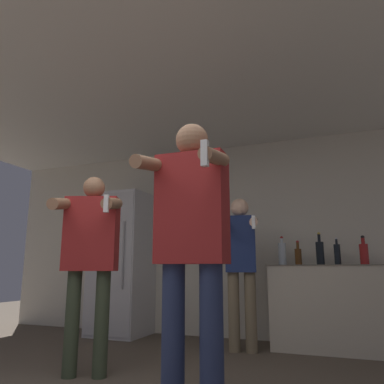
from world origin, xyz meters
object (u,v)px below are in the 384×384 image
(person_woman_foreground, at_px, (192,241))
(person_spectator_back, at_px, (241,259))
(refrigerator, at_px, (122,263))
(bottle_green_wine, at_px, (298,255))
(bottle_amber_bourbon, at_px, (337,254))
(person_man_side, at_px, (90,250))
(bottle_tall_gin, at_px, (364,253))
(bottle_dark_rum, at_px, (282,253))
(bottle_short_whiskey, at_px, (320,252))

(person_woman_foreground, xyz_separation_m, person_spectator_back, (-0.20, 2.02, -0.06))
(refrigerator, relative_size, bottle_green_wine, 6.75)
(bottle_amber_bourbon, distance_m, person_woman_foreground, 2.59)
(person_woman_foreground, xyz_separation_m, person_man_side, (-1.19, 0.63, -0.00))
(bottle_tall_gin, bearing_deg, person_woman_foreground, -113.65)
(refrigerator, xyz_separation_m, person_man_side, (0.80, -1.81, 0.07))
(bottle_dark_rum, distance_m, person_man_side, 2.30)
(bottle_amber_bourbon, relative_size, person_man_side, 0.18)
(bottle_amber_bourbon, xyz_separation_m, person_woman_foreground, (-0.80, -2.46, -0.01))
(bottle_tall_gin, relative_size, person_woman_foreground, 0.18)
(bottle_dark_rum, xyz_separation_m, bottle_amber_bourbon, (0.61, 0.00, -0.02))
(bottle_short_whiskey, height_order, person_spectator_back, person_spectator_back)
(person_woman_foreground, bearing_deg, refrigerator, 129.16)
(bottle_green_wine, xyz_separation_m, bottle_amber_bourbon, (0.43, 0.00, 0.01))
(bottle_dark_rum, bearing_deg, bottle_green_wine, 0.00)
(bottle_green_wine, relative_size, bottle_amber_bourbon, 0.93)
(bottle_amber_bourbon, bearing_deg, bottle_green_wine, 180.00)
(person_man_side, bearing_deg, bottle_green_wine, 49.66)
(bottle_amber_bourbon, xyz_separation_m, person_man_side, (-1.99, -1.84, -0.01))
(bottle_amber_bourbon, bearing_deg, person_woman_foreground, -108.06)
(bottle_green_wine, height_order, bottle_dark_rum, bottle_dark_rum)
(bottle_green_wine, distance_m, bottle_tall_gin, 0.70)
(bottle_green_wine, distance_m, person_woman_foreground, 2.49)
(bottle_short_whiskey, relative_size, person_woman_foreground, 0.21)
(refrigerator, height_order, person_man_side, refrigerator)
(person_woman_foreground, bearing_deg, bottle_green_wine, 81.34)
(refrigerator, relative_size, bottle_tall_gin, 5.97)
(bottle_short_whiskey, bearing_deg, person_woman_foreground, -104.11)
(bottle_green_wine, xyz_separation_m, person_man_side, (-1.56, -1.84, 0.01))
(bottle_tall_gin, bearing_deg, bottle_amber_bourbon, 180.00)
(bottle_green_wine, relative_size, bottle_dark_rum, 0.84)
(bottle_amber_bourbon, height_order, person_man_side, person_man_side)
(person_spectator_back, bearing_deg, person_man_side, -125.23)
(bottle_green_wine, bearing_deg, bottle_tall_gin, 0.00)
(bottle_dark_rum, xyz_separation_m, bottle_short_whiskey, (0.43, 0.00, 0.00))
(bottle_amber_bourbon, bearing_deg, refrigerator, -179.43)
(bottle_amber_bourbon, bearing_deg, person_man_side, -137.25)
(person_woman_foreground, height_order, person_man_side, person_woman_foreground)
(bottle_short_whiskey, distance_m, person_man_side, 2.58)
(bottle_amber_bourbon, relative_size, bottle_short_whiskey, 0.82)
(bottle_dark_rum, xyz_separation_m, person_spectator_back, (-0.39, -0.44, -0.08))
(person_woman_foreground, distance_m, person_man_side, 1.34)
(person_man_side, bearing_deg, bottle_dark_rum, 53.11)
(bottle_green_wine, height_order, person_spectator_back, person_spectator_back)
(person_man_side, xyz_separation_m, person_spectator_back, (0.99, 1.40, -0.06))
(bottle_green_wine, distance_m, bottle_short_whiskey, 0.25)
(bottle_green_wine, distance_m, person_man_side, 2.41)
(refrigerator, relative_size, person_woman_foreground, 1.07)
(bottle_tall_gin, height_order, bottle_short_whiskey, bottle_short_whiskey)
(bottle_tall_gin, relative_size, bottle_short_whiskey, 0.86)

